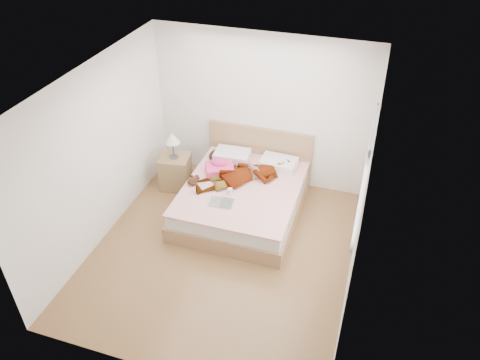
% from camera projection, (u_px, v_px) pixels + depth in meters
% --- Properties ---
extents(ground, '(4.00, 4.00, 0.00)m').
position_uv_depth(ground, '(222.00, 252.00, 6.78)').
color(ground, '#57371B').
rests_on(ground, ground).
extents(woman, '(1.73, 1.55, 0.23)m').
position_uv_depth(woman, '(245.00, 172.00, 7.34)').
color(woman, silver).
rests_on(woman, bed).
extents(hair, '(0.45, 0.53, 0.07)m').
position_uv_depth(hair, '(220.00, 156.00, 7.88)').
color(hair, black).
rests_on(hair, bed).
extents(phone, '(0.09, 0.10, 0.05)m').
position_uv_depth(phone, '(223.00, 151.00, 7.74)').
color(phone, silver).
rests_on(phone, bed).
extents(room_shell, '(4.00, 4.00, 4.00)m').
position_uv_depth(room_shell, '(365.00, 177.00, 5.70)').
color(room_shell, white).
rests_on(room_shell, ground).
extents(bed, '(1.80, 2.08, 1.00)m').
position_uv_depth(bed, '(244.00, 195.00, 7.42)').
color(bed, olive).
rests_on(bed, ground).
extents(towel, '(0.55, 0.51, 0.23)m').
position_uv_depth(towel, '(219.00, 168.00, 7.48)').
color(towel, '#FF4582').
rests_on(towel, bed).
extents(magazine, '(0.41, 0.29, 0.02)m').
position_uv_depth(magazine, '(221.00, 203.00, 6.88)').
color(magazine, white).
rests_on(magazine, bed).
extents(coffee_mug, '(0.12, 0.09, 0.09)m').
position_uv_depth(coffee_mug, '(230.00, 191.00, 7.04)').
color(coffee_mug, silver).
rests_on(coffee_mug, bed).
extents(plush_toy, '(0.20, 0.25, 0.13)m').
position_uv_depth(plush_toy, '(193.00, 180.00, 7.24)').
color(plush_toy, black).
rests_on(plush_toy, bed).
extents(nightstand, '(0.55, 0.50, 1.05)m').
position_uv_depth(nightstand, '(175.00, 170.00, 7.89)').
color(nightstand, brown).
rests_on(nightstand, ground).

